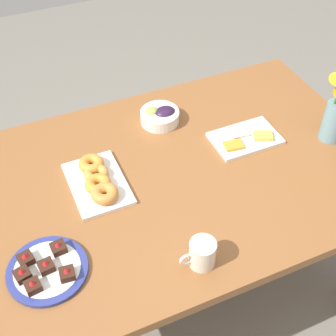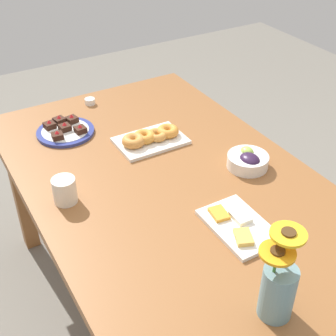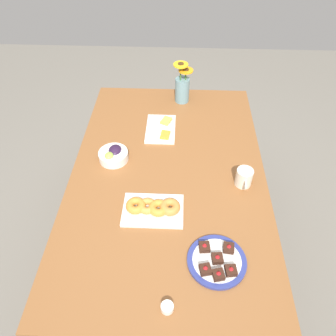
# 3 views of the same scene
# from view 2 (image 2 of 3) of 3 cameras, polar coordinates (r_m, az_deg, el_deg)

# --- Properties ---
(ground_plane) EXTENTS (6.00, 6.00, 0.00)m
(ground_plane) POSITION_cam_2_polar(r_m,az_deg,el_deg) (2.25, 0.00, -16.46)
(ground_plane) COLOR slate
(dining_table) EXTENTS (1.60, 1.00, 0.74)m
(dining_table) POSITION_cam_2_polar(r_m,az_deg,el_deg) (1.78, 0.00, -3.29)
(dining_table) COLOR brown
(dining_table) RESTS_ON ground_plane
(coffee_mug) EXTENTS (0.12, 0.08, 0.09)m
(coffee_mug) POSITION_cam_2_polar(r_m,az_deg,el_deg) (1.63, -12.52, -2.62)
(coffee_mug) COLOR silver
(coffee_mug) RESTS_ON dining_table
(grape_bowl) EXTENTS (0.16, 0.16, 0.07)m
(grape_bowl) POSITION_cam_2_polar(r_m,az_deg,el_deg) (1.79, 9.72, 0.93)
(grape_bowl) COLOR white
(grape_bowl) RESTS_ON dining_table
(cheese_platter) EXTENTS (0.26, 0.17, 0.03)m
(cheese_platter) POSITION_cam_2_polar(r_m,az_deg,el_deg) (1.53, 8.55, -6.93)
(cheese_platter) COLOR white
(cheese_platter) RESTS_ON dining_table
(croissant_platter) EXTENTS (0.19, 0.28, 0.05)m
(croissant_platter) POSITION_cam_2_polar(r_m,az_deg,el_deg) (1.92, -2.18, 3.69)
(croissant_platter) COLOR white
(croissant_platter) RESTS_ON dining_table
(jam_cup_honey) EXTENTS (0.05, 0.05, 0.03)m
(jam_cup_honey) POSITION_cam_2_polar(r_m,az_deg,el_deg) (2.25, -9.51, 8.04)
(jam_cup_honey) COLOR white
(jam_cup_honey) RESTS_ON dining_table
(dessert_plate) EXTENTS (0.24, 0.24, 0.05)m
(dessert_plate) POSITION_cam_2_polar(r_m,az_deg,el_deg) (2.04, -12.42, 4.47)
(dessert_plate) COLOR navy
(dessert_plate) RESTS_ON dining_table
(flower_vase) EXTENTS (0.10, 0.12, 0.27)m
(flower_vase) POSITION_cam_2_polar(r_m,az_deg,el_deg) (1.25, 13.27, -13.99)
(flower_vase) COLOR #6B939E
(flower_vase) RESTS_ON dining_table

